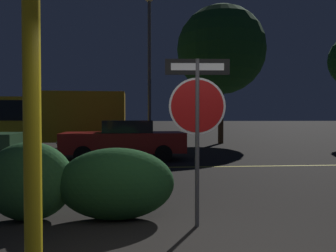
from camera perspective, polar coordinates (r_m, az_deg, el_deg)
The scene contains 9 objects.
road_center_stripe at distance 10.15m, azimuth -1.00°, elevation -7.20°, with size 35.55×0.12×0.01m, color gold.
stop_sign at distance 4.62m, azimuth 5.12°, elevation 3.27°, with size 0.91×0.08×2.36m.
yellow_pole_left at distance 3.45m, azimuth -22.57°, elevation -0.01°, with size 0.17×0.17×2.92m, color yellow.
hedge_bush_1 at distance 5.36m, azimuth -22.96°, elevation -8.86°, with size 1.30×0.76×1.18m, color #285B2D.
hedge_bush_2 at distance 5.05m, azimuth -9.00°, elevation -9.91°, with size 1.75×0.76×1.09m, color #1E4C23.
passing_car_2 at distance 11.92m, azimuth -7.59°, elevation -2.40°, with size 4.47×2.05×1.43m.
delivery_truck at distance 16.62m, azimuth -19.03°, elevation 1.42°, with size 6.46×2.47×2.74m.
street_lamp at distance 16.24m, azimuth -3.26°, elevation 14.02°, with size 0.49×0.49×7.57m.
tree_1 at distance 19.92m, azimuth 9.22°, elevation 12.91°, with size 5.18×5.18×8.08m.
Camera 1 is at (-0.65, -3.10, 1.54)m, focal length 35.00 mm.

